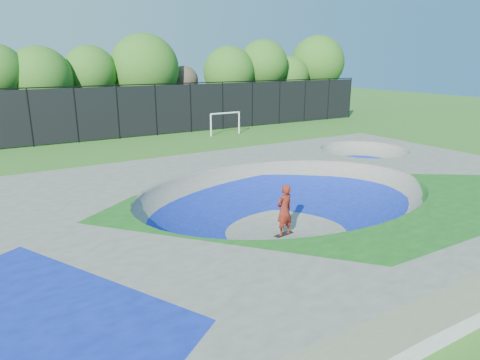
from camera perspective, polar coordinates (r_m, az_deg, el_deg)
name	(u,v)px	position (r m, az deg, el deg)	size (l,w,h in m)	color
ground	(286,228)	(15.53, 6.21, -6.43)	(120.00, 120.00, 0.00)	#2B641B
skate_deck	(287,209)	(15.26, 6.29, -3.82)	(22.00, 14.00, 1.50)	gray
skater	(284,210)	(14.61, 5.94, -4.04)	(0.67, 0.44, 1.83)	red
skateboard	(284,235)	(14.93, 5.84, -7.25)	(0.78, 0.22, 0.05)	black
soccer_goal	(225,119)	(34.46, -1.98, 8.09)	(2.70, 0.12, 1.78)	white
fence	(118,111)	(33.76, -15.99, 8.82)	(48.09, 0.09, 4.04)	black
treeline	(87,70)	(37.87, -19.72, 13.67)	(53.03, 7.50, 8.54)	#493724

